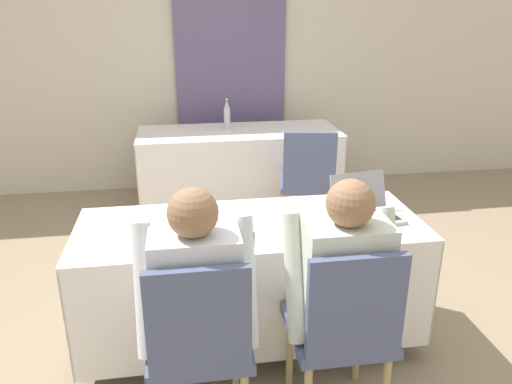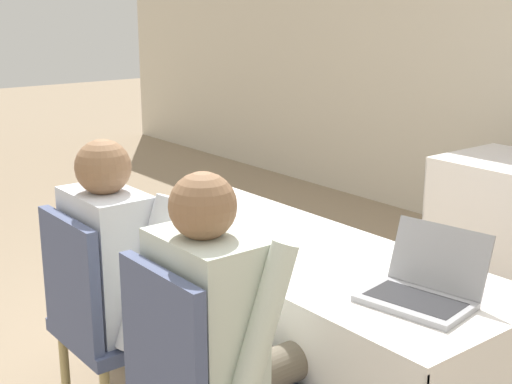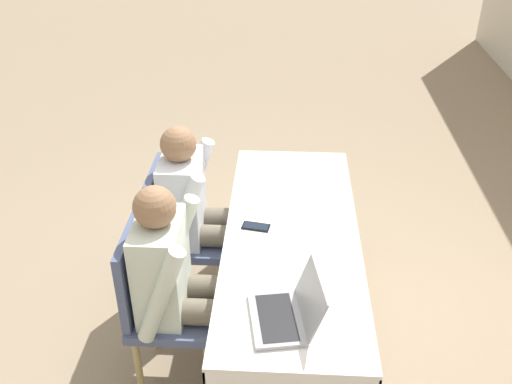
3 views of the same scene
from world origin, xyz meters
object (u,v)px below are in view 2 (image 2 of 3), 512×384
object	(u,v)px
chair_near_left	(105,317)
person_checkered_shirt	(128,270)
laptop	(422,288)
person_white_shirt	(226,329)
cell_phone	(248,253)

from	to	relation	value
chair_near_left	person_checkered_shirt	bearing A→B (deg)	-90.00
laptop	person_checkered_shirt	size ratio (longest dim) A/B	0.32
person_checkered_shirt	person_white_shirt	xyz separation A→B (m)	(0.63, 0.00, 0.00)
cell_phone	chair_near_left	bearing A→B (deg)	-109.81
laptop	chair_near_left	distance (m)	1.17
cell_phone	person_checkered_shirt	world-z (taller)	person_checkered_shirt
laptop	person_checkered_shirt	world-z (taller)	person_checkered_shirt
cell_phone	person_checkered_shirt	distance (m)	0.45
cell_phone	chair_near_left	xyz separation A→B (m)	(-0.27, -0.46, -0.22)
laptop	chair_near_left	xyz separation A→B (m)	(-0.95, -0.63, -0.26)
cell_phone	person_checkered_shirt	size ratio (longest dim) A/B	0.13
cell_phone	person_white_shirt	distance (m)	0.51
person_white_shirt	cell_phone	bearing A→B (deg)	-45.14
cell_phone	laptop	bearing A→B (deg)	24.08
chair_near_left	cell_phone	bearing A→B (deg)	-119.94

